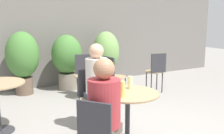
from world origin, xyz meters
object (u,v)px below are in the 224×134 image
Objects in this scene: bistro_chair_2 at (84,71)px; seated_person_0 at (97,79)px; bistro_chair_1 at (99,134)px; potted_plant_2 at (106,55)px; bistro_chair_3 at (113,74)px; bistro_chair_4 at (156,69)px; seated_person_1 at (105,108)px; beer_glass_1 at (122,89)px; potted_plant_0 at (23,58)px; bistro_chair_0 at (92,92)px; beer_glass_0 at (130,82)px; potted_plant_1 at (67,58)px; cafe_table_near at (128,106)px.

seated_person_0 is (-0.48, -1.64, 0.23)m from bistro_chair_2.
seated_person_0 is (0.54, 1.17, 0.23)m from bistro_chair_1.
bistro_chair_3 is at bearing -111.39° from potted_plant_2.
bistro_chair_4 is 0.71× the size of seated_person_1.
seated_person_0 is 0.78m from beer_glass_1.
beer_glass_1 is (-0.05, -0.78, 0.05)m from seated_person_0.
bistro_chair_2 is 1.35m from potted_plant_0.
bistro_chair_0 is 5.40× the size of beer_glass_0.
bistro_chair_4 is (1.99, 1.02, 0.00)m from bistro_chair_0.
potted_plant_1 is (-0.53, 1.18, 0.20)m from bistro_chair_3.
bistro_chair_1 and bistro_chair_2 have the same top height.
seated_person_0 is at bearing 98.27° from cafe_table_near.
bistro_chair_4 is at bearing 43.81° from beer_glass_1.
beer_glass_0 reaches higher than bistro_chair_4.
seated_person_1 is at bearing 141.87° from bistro_chair_3.
seated_person_0 is 0.57m from beer_glass_0.
bistro_chair_3 is at bearing -68.72° from seated_person_1.
beer_glass_0 is at bearing -111.56° from potted_plant_2.
bistro_chair_3 is 1.84m from beer_glass_0.
bistro_chair_3 is 1.24m from potted_plant_2.
beer_glass_1 is (0.38, 0.30, 0.07)m from seated_person_1.
bistro_chair_2 is 0.67× the size of potted_plant_2.
bistro_chair_0 is 2.24m from bistro_chair_4.
seated_person_1 is 0.49m from beer_glass_1.
potted_plant_1 is (0.27, 3.01, 0.18)m from cafe_table_near.
potted_plant_1 is (0.36, 2.35, -0.03)m from seated_person_0.
bistro_chair_1 is (-0.52, -1.31, 0.00)m from bistro_chair_0.
seated_person_1 is at bearing -87.57° from potted_plant_0.
cafe_table_near is 0.81m from bistro_chair_1.
seated_person_0 reaches higher than seated_person_1.
cafe_table_near is 0.87× the size of bistro_chair_1.
potted_plant_2 is at bearing 68.44° from beer_glass_0.
seated_person_0 reaches higher than bistro_chair_1.
beer_glass_0 is (0.12, 0.14, 0.25)m from cafe_table_near.
bistro_chair_2 is 4.87× the size of beer_glass_1.
potted_plant_2 is at bearing -29.06° from bistro_chair_3.
bistro_chair_2 is at bearing -58.23° from bistro_chair_1.
potted_plant_0 reaches higher than bistro_chair_4.
bistro_chair_1 reaches higher than cafe_table_near.
potted_plant_2 reaches higher than potted_plant_1.
bistro_chair_2 is (0.50, 1.50, 0.00)m from bistro_chair_0.
beer_glass_0 is 0.12× the size of potted_plant_2.
bistro_chair_2 is at bearing 77.71° from beer_glass_1.
bistro_chair_2 is 0.75m from potted_plant_1.
bistro_chair_0 is 0.76m from beer_glass_0.
beer_glass_1 is at bearing -142.08° from cafe_table_near.
seated_person_1 is (-2.40, -2.24, 0.21)m from bistro_chair_4.
cafe_table_near is at bearing -90.00° from seated_person_0.
bistro_chair_0 is at bearing -93.04° from bistro_chair_2.
bistro_chair_1 is 0.69× the size of seated_person_0.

